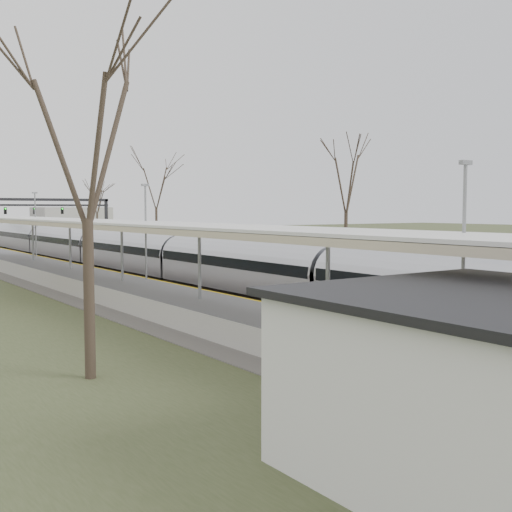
% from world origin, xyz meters
% --- Properties ---
extents(track_bed, '(24.00, 160.00, 0.22)m').
position_xyz_m(track_bed, '(0.26, 55.00, 0.06)').
color(track_bed, '#474442').
rests_on(track_bed, ground).
extents(platform, '(3.50, 69.00, 1.00)m').
position_xyz_m(platform, '(-9.05, 37.50, 0.50)').
color(platform, '#9E9B93').
rests_on(platform, ground).
extents(canopy, '(4.10, 50.00, 3.11)m').
position_xyz_m(canopy, '(-9.05, 32.99, 3.93)').
color(canopy, slate).
rests_on(canopy, platform).
extents(signal_gantry, '(21.00, 0.59, 6.08)m').
position_xyz_m(signal_gantry, '(0.29, 84.99, 4.91)').
color(signal_gantry, black).
rests_on(signal_gantry, ground).
extents(tree_west_near, '(5.00, 5.00, 10.30)m').
position_xyz_m(tree_west_near, '(-16.00, 20.00, 7.29)').
color(tree_west_near, '#2D231C').
rests_on(tree_west_near, ground).
extents(tree_east_far, '(5.00, 5.00, 10.30)m').
position_xyz_m(tree_east_far, '(14.00, 42.00, 7.29)').
color(tree_east_far, '#2D231C').
rests_on(tree_east_far, ground).
extents(train_near, '(2.62, 90.21, 3.05)m').
position_xyz_m(train_near, '(-2.50, 54.84, 1.48)').
color(train_near, '#A0A3AA').
rests_on(train_near, ground).
extents(train_far, '(2.62, 75.21, 3.05)m').
position_xyz_m(train_far, '(4.50, 103.02, 1.48)').
color(train_far, '#A0A3AA').
rests_on(train_far, ground).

